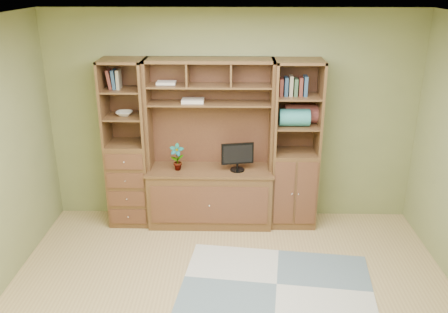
{
  "coord_description": "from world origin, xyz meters",
  "views": [
    {
      "loc": [
        0.03,
        -3.59,
        2.93
      ],
      "look_at": [
        -0.08,
        1.2,
        1.1
      ],
      "focal_mm": 38.0,
      "sensor_mm": 36.0,
      "label": 1
    }
  ],
  "objects_px": {
    "left_tower": "(127,145)",
    "monitor": "(237,152)",
    "right_tower": "(295,146)",
    "center_hutch": "(210,146)"
  },
  "relations": [
    {
      "from": "center_hutch",
      "to": "left_tower",
      "type": "distance_m",
      "value": 1.0
    },
    {
      "from": "center_hutch",
      "to": "left_tower",
      "type": "xyz_separation_m",
      "value": [
        -1.0,
        0.04,
        0.0
      ]
    },
    {
      "from": "left_tower",
      "to": "monitor",
      "type": "height_order",
      "value": "left_tower"
    },
    {
      "from": "right_tower",
      "to": "monitor",
      "type": "xyz_separation_m",
      "value": [
        -0.69,
        -0.07,
        -0.06
      ]
    },
    {
      "from": "left_tower",
      "to": "right_tower",
      "type": "relative_size",
      "value": 1.0
    },
    {
      "from": "monitor",
      "to": "center_hutch",
      "type": "bearing_deg",
      "value": 162.71
    },
    {
      "from": "center_hutch",
      "to": "left_tower",
      "type": "bearing_deg",
      "value": 177.71
    },
    {
      "from": "right_tower",
      "to": "center_hutch",
      "type": "bearing_deg",
      "value": -177.77
    },
    {
      "from": "monitor",
      "to": "left_tower",
      "type": "bearing_deg",
      "value": 165.49
    },
    {
      "from": "right_tower",
      "to": "monitor",
      "type": "bearing_deg",
      "value": -173.82
    }
  ]
}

